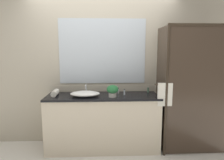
{
  "coord_description": "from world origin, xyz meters",
  "views": [
    {
      "loc": [
        0.01,
        -3.16,
        1.63
      ],
      "look_at": [
        0.15,
        0.0,
        1.15
      ],
      "focal_mm": 32.3,
      "sensor_mm": 36.0,
      "label": 1
    }
  ],
  "objects_px": {
    "potted_plant": "(113,90)",
    "rolled_towel_near_edge": "(55,93)",
    "amenity_bottle_conditioner": "(148,90)",
    "faucet": "(86,91)",
    "amenity_bottle_shampoo": "(124,92)",
    "sink_basin": "(85,94)",
    "amenity_bottle_body_wash": "(118,91)"
  },
  "relations": [
    {
      "from": "faucet",
      "to": "amenity_bottle_shampoo",
      "type": "relative_size",
      "value": 1.8
    },
    {
      "from": "amenity_bottle_conditioner",
      "to": "sink_basin",
      "type": "bearing_deg",
      "value": -166.46
    },
    {
      "from": "amenity_bottle_conditioner",
      "to": "amenity_bottle_body_wash",
      "type": "xyz_separation_m",
      "value": [
        -0.52,
        -0.07,
        -0.0
      ]
    },
    {
      "from": "amenity_bottle_shampoo",
      "to": "rolled_towel_near_edge",
      "type": "relative_size",
      "value": 0.38
    },
    {
      "from": "amenity_bottle_shampoo",
      "to": "rolled_towel_near_edge",
      "type": "bearing_deg",
      "value": -179.5
    },
    {
      "from": "amenity_bottle_body_wash",
      "to": "rolled_towel_near_edge",
      "type": "xyz_separation_m",
      "value": [
        -1.02,
        -0.12,
        0.0
      ]
    },
    {
      "from": "potted_plant",
      "to": "amenity_bottle_shampoo",
      "type": "relative_size",
      "value": 2.0
    },
    {
      "from": "amenity_bottle_shampoo",
      "to": "amenity_bottle_body_wash",
      "type": "bearing_deg",
      "value": 128.32
    },
    {
      "from": "sink_basin",
      "to": "rolled_towel_near_edge",
      "type": "height_order",
      "value": "rolled_towel_near_edge"
    },
    {
      "from": "potted_plant",
      "to": "amenity_bottle_body_wash",
      "type": "bearing_deg",
      "value": 66.73
    },
    {
      "from": "amenity_bottle_conditioner",
      "to": "rolled_towel_near_edge",
      "type": "relative_size",
      "value": 0.39
    },
    {
      "from": "faucet",
      "to": "rolled_towel_near_edge",
      "type": "bearing_deg",
      "value": -165.17
    },
    {
      "from": "amenity_bottle_conditioner",
      "to": "faucet",
      "type": "bearing_deg",
      "value": -176.73
    },
    {
      "from": "amenity_bottle_shampoo",
      "to": "amenity_bottle_conditioner",
      "type": "relative_size",
      "value": 0.97
    },
    {
      "from": "sink_basin",
      "to": "amenity_bottle_shampoo",
      "type": "bearing_deg",
      "value": 6.89
    },
    {
      "from": "rolled_towel_near_edge",
      "to": "amenity_bottle_conditioner",
      "type": "bearing_deg",
      "value": 6.97
    },
    {
      "from": "amenity_bottle_conditioner",
      "to": "amenity_bottle_shampoo",
      "type": "bearing_deg",
      "value": -157.37
    },
    {
      "from": "potted_plant",
      "to": "amenity_bottle_conditioner",
      "type": "xyz_separation_m",
      "value": [
        0.63,
        0.32,
        -0.06
      ]
    },
    {
      "from": "potted_plant",
      "to": "amenity_bottle_conditioner",
      "type": "relative_size",
      "value": 1.93
    },
    {
      "from": "sink_basin",
      "to": "faucet",
      "type": "height_order",
      "value": "faucet"
    },
    {
      "from": "faucet",
      "to": "amenity_bottle_shampoo",
      "type": "height_order",
      "value": "faucet"
    },
    {
      "from": "sink_basin",
      "to": "amenity_bottle_body_wash",
      "type": "relative_size",
      "value": 4.83
    },
    {
      "from": "potted_plant",
      "to": "rolled_towel_near_edge",
      "type": "relative_size",
      "value": 0.75
    },
    {
      "from": "amenity_bottle_body_wash",
      "to": "faucet",
      "type": "bearing_deg",
      "value": 179.4
    },
    {
      "from": "faucet",
      "to": "amenity_bottle_conditioner",
      "type": "distance_m",
      "value": 1.06
    },
    {
      "from": "amenity_bottle_shampoo",
      "to": "faucet",
      "type": "bearing_deg",
      "value": 169.36
    },
    {
      "from": "sink_basin",
      "to": "amenity_bottle_shampoo",
      "type": "xyz_separation_m",
      "value": [
        0.63,
        0.08,
        0.0
      ]
    },
    {
      "from": "faucet",
      "to": "potted_plant",
      "type": "distance_m",
      "value": 0.51
    },
    {
      "from": "sink_basin",
      "to": "amenity_bottle_conditioner",
      "type": "distance_m",
      "value": 1.09
    },
    {
      "from": "sink_basin",
      "to": "potted_plant",
      "type": "xyz_separation_m",
      "value": [
        0.43,
        -0.07,
        0.07
      ]
    },
    {
      "from": "faucet",
      "to": "rolled_towel_near_edge",
      "type": "height_order",
      "value": "faucet"
    },
    {
      "from": "faucet",
      "to": "rolled_towel_near_edge",
      "type": "xyz_separation_m",
      "value": [
        -0.48,
        -0.13,
        -0.01
      ]
    }
  ]
}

